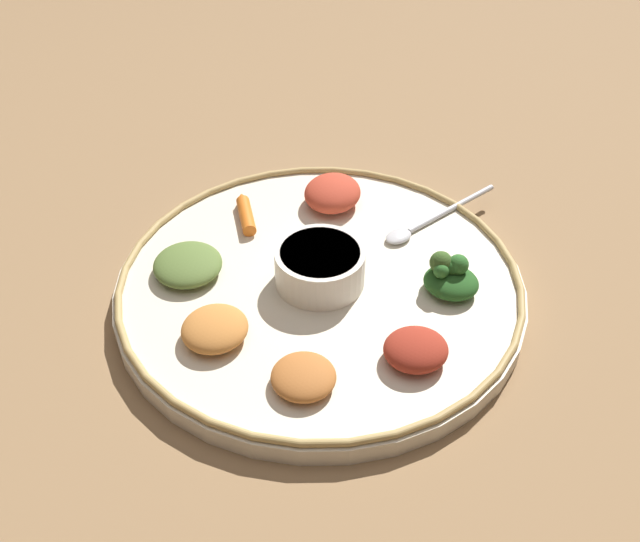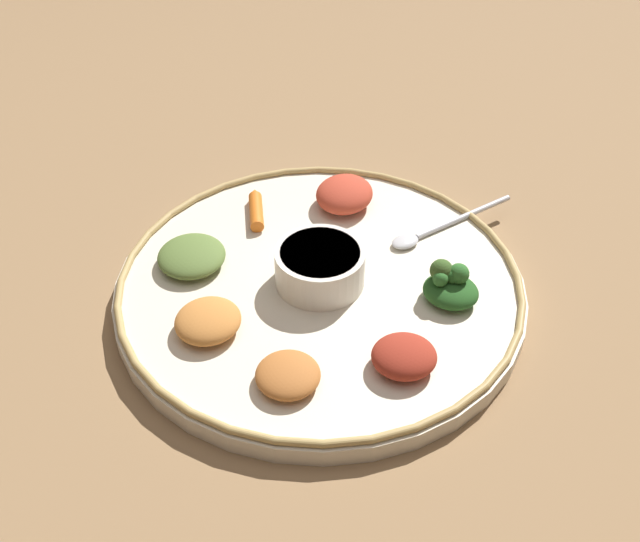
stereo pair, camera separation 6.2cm
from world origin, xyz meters
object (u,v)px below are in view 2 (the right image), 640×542
at_px(greens_pile, 450,286).
at_px(carrot_near_spoon, 256,208).
at_px(spoon, 435,229).
at_px(center_bowl, 320,265).

relative_size(greens_pile, carrot_near_spoon, 1.01).
relative_size(spoon, greens_pile, 2.16).
xyz_separation_m(spoon, carrot_near_spoon, (0.08, 0.20, 0.00)).
height_order(center_bowl, greens_pile, greens_pile).
bearing_deg(greens_pile, carrot_near_spoon, 42.83).
relative_size(center_bowl, spoon, 0.56).
distance_m(spoon, carrot_near_spoon, 0.21).
bearing_deg(center_bowl, carrot_near_spoon, 19.99).
height_order(greens_pile, carrot_near_spoon, greens_pile).
xyz_separation_m(center_bowl, carrot_near_spoon, (0.14, 0.05, -0.01)).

